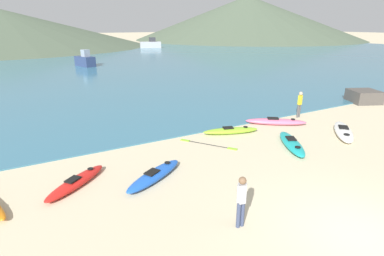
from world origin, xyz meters
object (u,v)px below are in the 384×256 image
object	(u,v)px
kayak_on_sand_5	(276,122)
loose_paddle	(208,144)
kayak_on_sand_2	(231,131)
person_near_foreground	(241,199)
kayak_on_sand_1	(76,182)
moored_boat_4	(151,44)
person_near_waterline	(300,103)
moored_boat_3	(85,60)
kayak_on_sand_4	(292,143)
kayak_on_sand_6	(343,131)
shoreline_rock	(364,96)
kayak_on_sand_0	(155,175)

from	to	relation	value
kayak_on_sand_5	loose_paddle	size ratio (longest dim) A/B	1.29
kayak_on_sand_2	person_near_foreground	bearing A→B (deg)	-123.75
kayak_on_sand_1	moored_boat_4	world-z (taller)	moored_boat_4
person_near_waterline	moored_boat_4	bearing A→B (deg)	77.47
kayak_on_sand_2	person_near_waterline	bearing A→B (deg)	3.92
person_near_foreground	moored_boat_3	size ratio (longest dim) A/B	0.46
kayak_on_sand_4	person_near_waterline	xyz separation A→B (m)	(3.76, 3.07, 0.72)
kayak_on_sand_5	kayak_on_sand_4	bearing A→B (deg)	-120.95
person_near_waterline	moored_boat_3	world-z (taller)	moored_boat_3
person_near_foreground	person_near_waterline	distance (m)	11.28
kayak_on_sand_2	person_near_foreground	world-z (taller)	person_near_foreground
kayak_on_sand_6	kayak_on_sand_4	bearing A→B (deg)	178.79
moored_boat_3	shoreline_rock	distance (m)	31.94
kayak_on_sand_2	loose_paddle	world-z (taller)	kayak_on_sand_2
kayak_on_sand_6	loose_paddle	xyz separation A→B (m)	(-6.67, 2.07, -0.14)
kayak_on_sand_1	person_near_foreground	distance (m)	5.71
person_near_foreground	kayak_on_sand_1	bearing A→B (deg)	128.92
kayak_on_sand_6	kayak_on_sand_2	bearing A→B (deg)	150.24
moored_boat_4	person_near_waterline	bearing A→B (deg)	-102.53
kayak_on_sand_0	kayak_on_sand_4	distance (m)	6.53
kayak_on_sand_1	loose_paddle	size ratio (longest dim) A/B	1.03
person_near_waterline	moored_boat_3	distance (m)	30.03
kayak_on_sand_6	person_near_waterline	distance (m)	3.24
kayak_on_sand_6	person_near_waterline	bearing A→B (deg)	85.39
moored_boat_4	loose_paddle	bearing A→B (deg)	-108.83
person_near_foreground	kayak_on_sand_4	bearing A→B (deg)	31.82
kayak_on_sand_0	person_near_foreground	xyz separation A→B (m)	(1.05, -3.55, 0.70)
kayak_on_sand_0	person_near_foreground	distance (m)	3.77
kayak_on_sand_5	person_near_waterline	distance (m)	2.29
moored_boat_3	moored_boat_4	size ratio (longest dim) A/B	0.66
person_near_foreground	person_near_waterline	xyz separation A→B (m)	(9.23, 6.47, 0.02)
loose_paddle	kayak_on_sand_4	bearing A→B (deg)	-32.16
kayak_on_sand_2	kayak_on_sand_6	distance (m)	5.63
kayak_on_sand_1	kayak_on_sand_4	bearing A→B (deg)	-6.37
loose_paddle	kayak_on_sand_0	bearing A→B (deg)	-151.25
kayak_on_sand_0	loose_paddle	distance (m)	3.83
kayak_on_sand_4	kayak_on_sand_6	xyz separation A→B (m)	(3.50, -0.07, -0.01)
loose_paddle	shoreline_rock	distance (m)	13.76
kayak_on_sand_2	person_near_waterline	world-z (taller)	person_near_waterline
kayak_on_sand_0	kayak_on_sand_2	size ratio (longest dim) A/B	0.95
person_near_waterline	kayak_on_sand_0	bearing A→B (deg)	-164.14
kayak_on_sand_2	person_near_waterline	xyz separation A→B (m)	(5.14, 0.35, 0.73)
kayak_on_sand_1	person_near_waterline	bearing A→B (deg)	9.17
person_near_foreground	loose_paddle	xyz separation A→B (m)	(2.31, 5.39, -0.85)
kayak_on_sand_1	kayak_on_sand_6	xyz separation A→B (m)	(12.54, -1.08, 0.00)
kayak_on_sand_4	kayak_on_sand_6	bearing A→B (deg)	-1.21
kayak_on_sand_5	moored_boat_3	distance (m)	30.00
kayak_on_sand_1	person_near_waterline	world-z (taller)	person_near_waterline
kayak_on_sand_0	moored_boat_3	distance (m)	32.34
kayak_on_sand_5	person_near_waterline	world-z (taller)	person_near_waterline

